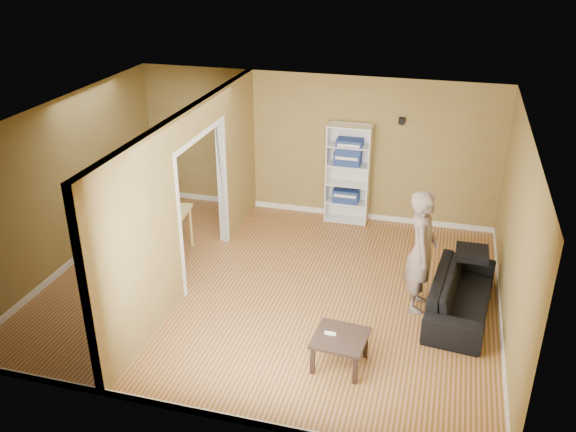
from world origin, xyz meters
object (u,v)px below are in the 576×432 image
Objects in this scene: person at (423,241)px; chair_left at (105,219)px; chair_far at (169,213)px; sofa at (462,289)px; dining_table at (149,216)px; chair_near at (134,246)px; bookshelf at (348,173)px; coffee_table at (340,341)px.

chair_left is at bearing 84.00° from person.
person is 5.15m from chair_left.
sofa is at bearing 157.62° from chair_far.
chair_near is (0.07, -0.66, -0.20)m from dining_table.
bookshelf is at bearing 123.05° from chair_left.
dining_table is 0.84m from chair_left.
chair_left is at bearing 27.44° from chair_far.
chair_near reaches higher than coffee_table.
chair_left is 1.06m from chair_far.
chair_near is at bearing 158.92° from coffee_table.
chair_left is (-3.65, -2.10, -0.38)m from bookshelf.
dining_table is 1.27× the size of chair_near.
sofa is 0.95× the size of person.
sofa is at bearing -90.12° from person.
chair_near is at bearing -84.10° from dining_table.
coffee_table is at bearing 132.84° from chair_far.
bookshelf is at bearing 99.13° from coffee_table.
sofa is 1.08× the size of bookshelf.
coffee_table is 4.75m from chair_left.
person is at bearing 97.20° from sofa.
sofa is 1.88× the size of chair_left.
chair_near is (-4.22, -0.23, -0.55)m from person.
dining_table reaches higher than sofa.
person is at bearing 155.84° from chair_far.
chair_left is at bearing 155.15° from coffee_table.
dining_table reaches higher than coffee_table.
chair_near is 1.32m from chair_far.
sofa is 1.60× the size of dining_table.
dining_table is (-2.83, -2.12, -0.22)m from bookshelf.
sofa is 2.03× the size of chair_near.
dining_table is (-3.48, 1.98, 0.33)m from coffee_table.
chair_far is at bearing 88.36° from dining_table.
bookshelf is at bearing -162.47° from chair_far.
sofa is 5.71m from chair_left.
coffee_table is 0.71× the size of chair_far.
chair_left reaches higher than sofa.
chair_near is at bearing 82.21° from chair_far.
person is 4.32m from dining_table.
person is 2.15× the size of chair_near.
bookshelf is 1.88× the size of chair_near.
dining_table is at bearing -143.16° from bookshelf.
person reaches higher than dining_table.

